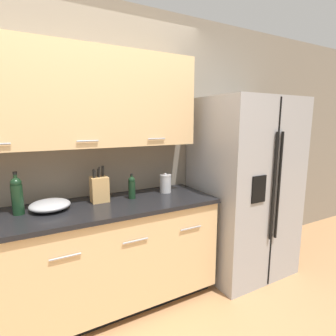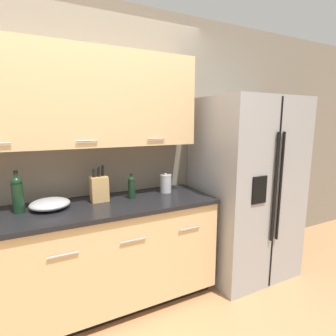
# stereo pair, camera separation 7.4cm
# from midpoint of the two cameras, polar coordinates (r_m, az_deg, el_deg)

# --- Properties ---
(wall_back) EXTENTS (10.00, 0.39, 2.60)m
(wall_back) POSITION_cam_midpoint_polar(r_m,az_deg,el_deg) (2.38, -20.27, 5.84)
(wall_back) COLOR gray
(wall_back) RESTS_ON ground_plane
(counter_unit) EXTENTS (2.07, 0.64, 0.91)m
(counter_unit) POSITION_cam_midpoint_polar(r_m,az_deg,el_deg) (2.36, -16.82, -18.38)
(counter_unit) COLOR black
(counter_unit) RESTS_ON ground_plane
(refrigerator) EXTENTS (0.92, 0.81, 1.80)m
(refrigerator) POSITION_cam_midpoint_polar(r_m,az_deg,el_deg) (2.84, 15.31, -3.99)
(refrigerator) COLOR #9E9EA0
(refrigerator) RESTS_ON ground_plane
(knife_block) EXTENTS (0.14, 0.12, 0.30)m
(knife_block) POSITION_cam_midpoint_polar(r_m,az_deg,el_deg) (2.27, -15.62, -4.39)
(knife_block) COLOR tan
(knife_block) RESTS_ON counter_unit
(wine_bottle) EXTENTS (0.08, 0.08, 0.31)m
(wine_bottle) POSITION_cam_midpoint_polar(r_m,az_deg,el_deg) (2.18, -30.86, -5.09)
(wine_bottle) COLOR black
(wine_bottle) RESTS_ON counter_unit
(oil_bottle) EXTENTS (0.06, 0.06, 0.22)m
(oil_bottle) POSITION_cam_midpoint_polar(r_m,az_deg,el_deg) (2.30, -8.80, -4.12)
(oil_bottle) COLOR black
(oil_bottle) RESTS_ON counter_unit
(steel_canister) EXTENTS (0.11, 0.11, 0.19)m
(steel_canister) POSITION_cam_midpoint_polar(r_m,az_deg,el_deg) (2.48, -1.41, -3.38)
(steel_canister) COLOR #B7B7BA
(steel_canister) RESTS_ON counter_unit
(mixing_bowl) EXTENTS (0.29, 0.29, 0.08)m
(mixing_bowl) POSITION_cam_midpoint_polar(r_m,az_deg,el_deg) (2.20, -25.20, -7.32)
(mixing_bowl) COLOR #A3A3A5
(mixing_bowl) RESTS_ON counter_unit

